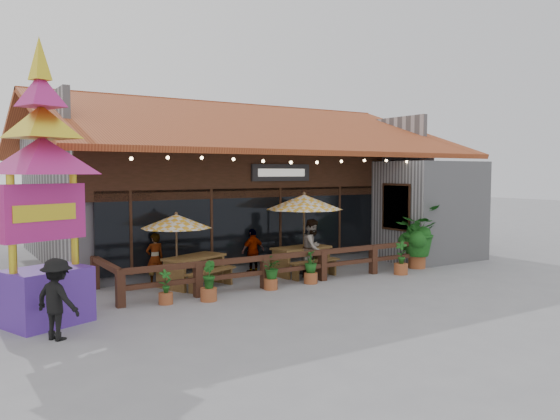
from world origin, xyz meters
TOP-DOWN VIEW (x-y plane):
  - ground at (0.00, 0.00)m, footprint 100.00×100.00m
  - restaurant_building at (0.26, 6.61)m, footprint 15.50×14.73m
  - patio_railing at (-2.25, -0.27)m, footprint 10.00×2.60m
  - umbrella_left at (-4.50, 0.94)m, footprint 2.44×2.44m
  - umbrella_right at (-0.30, 0.75)m, footprint 2.79×2.79m
  - picnic_table_left at (-4.03, 0.79)m, footprint 2.26×2.13m
  - picnic_table_right at (-0.51, 0.59)m, footprint 1.97×1.74m
  - thai_sign_tower at (-8.22, -1.09)m, footprint 3.08×3.08m
  - tropical_plant at (3.46, -0.50)m, footprint 2.00×1.93m
  - diner_a at (-4.86, 1.73)m, footprint 0.56×0.39m
  - diner_b at (-0.41, 0.13)m, footprint 1.09×1.04m
  - diner_c at (-1.64, 1.67)m, footprint 0.86×0.41m
  - pedestrian at (-8.24, -2.35)m, footprint 1.03×1.18m
  - planter_a at (-5.47, -0.77)m, footprint 0.35×0.35m
  - planter_b at (-4.45, -1.03)m, footprint 0.41×0.41m
  - planter_c at (-2.45, -0.73)m, footprint 0.72×0.70m
  - planter_d at (-1.05, -0.65)m, footprint 0.51×0.51m
  - planter_e at (2.17, -1.04)m, footprint 0.43×0.45m

SIDE VIEW (x-z plane):
  - ground at x=0.00m, z-range 0.00..0.00m
  - planter_a at x=-5.47m, z-range -0.07..0.78m
  - planter_e at x=2.17m, z-range -0.08..0.97m
  - planter_b at x=-4.45m, z-range -0.05..0.96m
  - planter_d at x=-1.05m, z-range -0.02..0.95m
  - planter_c at x=-2.45m, z-range 0.06..0.97m
  - picnic_table_left at x=-4.03m, z-range 0.15..1.01m
  - picnic_table_right at x=-0.51m, z-range 0.15..1.04m
  - patio_railing at x=-2.25m, z-range 0.15..1.07m
  - diner_c at x=-1.64m, z-range 0.00..1.42m
  - diner_a at x=-4.86m, z-range 0.00..1.47m
  - pedestrian at x=-8.24m, z-range 0.00..1.58m
  - diner_b at x=-0.41m, z-range 0.00..1.78m
  - tropical_plant at x=3.46m, z-range 0.15..2.28m
  - umbrella_left at x=-4.50m, z-range 0.79..2.90m
  - restaurant_building at x=0.26m, z-range -0.84..5.25m
  - umbrella_right at x=-0.30m, z-range 0.96..3.56m
  - thai_sign_tower at x=-8.22m, z-range 0.18..6.63m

